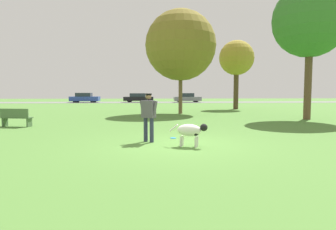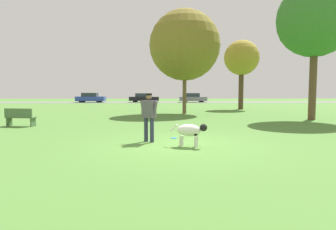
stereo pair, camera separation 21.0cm
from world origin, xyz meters
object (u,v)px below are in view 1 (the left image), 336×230
tree_mid_center (181,45)px  parked_car_blue (85,98)px  dog (191,131)px  tree_far_right (237,58)px  frisbee (173,138)px  person (149,113)px  parked_car_black (138,98)px  tree_near_right (310,21)px  park_bench (16,117)px  parked_car_grey (187,98)px

tree_mid_center → parked_car_blue: tree_mid_center is taller
dog → tree_far_right: size_ratio=0.18×
tree_mid_center → frisbee: bearing=-97.1°
person → parked_car_black: bearing=129.4°
person → dog: (1.24, -0.90, -0.45)m
tree_near_right → parked_car_blue: size_ratio=1.82×
tree_mid_center → person: bearing=-100.6°
frisbee → tree_mid_center: 12.58m
parked_car_blue → park_bench: size_ratio=2.94×
person → frisbee: (0.84, 0.70, -0.91)m
tree_near_right → tree_mid_center: (-6.90, 4.90, -0.71)m
tree_mid_center → parked_car_blue: bearing=117.2°
tree_mid_center → parked_car_grey: size_ratio=1.83×
dog → tree_far_right: (6.69, 18.37, 4.14)m
tree_mid_center → parked_car_blue: size_ratio=1.75×
tree_far_right → parked_car_blue: tree_far_right is taller
dog → parked_car_black: parked_car_black is taller
tree_mid_center → parked_car_black: size_ratio=1.66×
parked_car_black → parked_car_grey: size_ratio=1.10×
parked_car_black → park_bench: (-4.44, -31.29, -0.22)m
person → tree_mid_center: bearing=116.2°
parked_car_blue → dog: bearing=-71.1°
tree_far_right → parked_car_grey: 18.62m
park_bench → person: bearing=155.6°
tree_far_right → parked_car_black: tree_far_right is taller
frisbee → tree_far_right: tree_far_right is taller
tree_near_right → tree_far_right: (-1.25, 10.18, -1.03)m
tree_far_right → parked_car_black: (-9.59, 18.36, -3.94)m
dog → tree_far_right: 19.98m
parked_car_blue → parked_car_grey: bearing=3.6°
parked_car_blue → park_bench: parked_car_blue is taller
tree_near_right → parked_car_black: 30.93m
frisbee → park_bench: size_ratio=0.14×
tree_mid_center → parked_car_blue: 26.19m
parked_car_blue → parked_car_grey: 15.24m
tree_near_right → parked_car_blue: tree_near_right is taller
person → dog: size_ratio=1.40×
dog → park_bench: bearing=165.5°
tree_near_right → dog: bearing=-134.1°
dog → park_bench: 9.14m
parked_car_grey → park_bench: size_ratio=2.81×
frisbee → tree_far_right: (7.08, 16.77, 4.60)m
park_bench → tree_far_right: bearing=-125.1°
dog → frisbee: size_ratio=5.33×
dog → frisbee: bearing=125.9°
person → parked_car_black: size_ratio=0.35×
park_bench → tree_near_right: bearing=-157.6°
dog → parked_car_grey: parked_car_grey is taller
tree_near_right → frisbee: bearing=-141.7°
person → parked_car_black: person is taller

